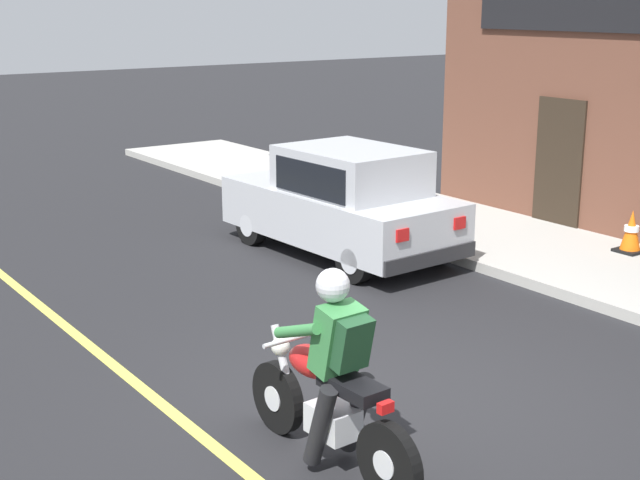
% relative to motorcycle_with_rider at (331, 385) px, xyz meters
% --- Properties ---
extents(ground_plane, '(80.00, 80.00, 0.00)m').
position_rel_motorcycle_with_rider_xyz_m(ground_plane, '(1.19, 0.67, -0.68)').
color(ground_plane, black).
extents(sidewalk_curb, '(2.60, 22.00, 0.14)m').
position_rel_motorcycle_with_rider_xyz_m(sidewalk_curb, '(5.96, 3.67, -0.61)').
color(sidewalk_curb, '#ADAAA3').
rests_on(sidewalk_curb, ground).
extents(lane_stripe, '(0.12, 19.80, 0.01)m').
position_rel_motorcycle_with_rider_xyz_m(lane_stripe, '(-0.61, 3.67, -0.67)').
color(lane_stripe, '#D1C64C').
rests_on(lane_stripe, ground).
extents(motorcycle_with_rider, '(0.56, 2.02, 1.62)m').
position_rel_motorcycle_with_rider_xyz_m(motorcycle_with_rider, '(0.00, 0.00, 0.00)').
color(motorcycle_with_rider, black).
rests_on(motorcycle_with_rider, ground).
extents(car_hatchback, '(1.80, 3.84, 1.57)m').
position_rel_motorcycle_with_rider_xyz_m(car_hatchback, '(3.69, 4.78, 0.09)').
color(car_hatchback, black).
rests_on(car_hatchback, ground).
extents(traffic_cone, '(0.36, 0.36, 0.60)m').
position_rel_motorcycle_with_rider_xyz_m(traffic_cone, '(6.75, 2.15, -0.25)').
color(traffic_cone, black).
rests_on(traffic_cone, sidewalk_curb).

